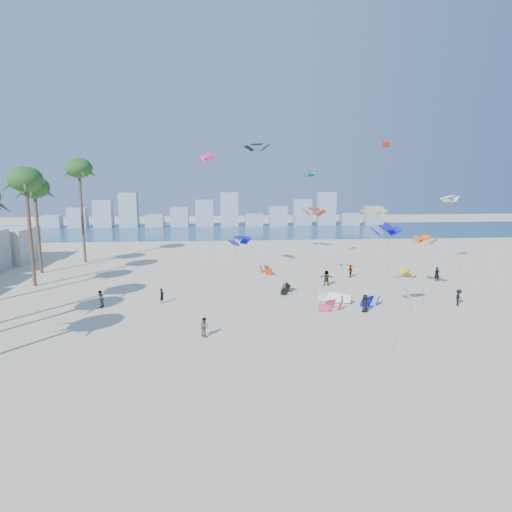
{
  "coord_description": "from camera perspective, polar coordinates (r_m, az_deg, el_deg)",
  "views": [
    {
      "loc": [
        -0.53,
        -29.44,
        12.98
      ],
      "look_at": [
        3.0,
        16.0,
        4.5
      ],
      "focal_mm": 31.04,
      "sensor_mm": 36.0,
      "label": 1
    }
  ],
  "objects": [
    {
      "name": "ocean",
      "position": [
        102.27,
        -4.11,
        3.23
      ],
      "size": [
        220.0,
        220.0,
        0.0
      ],
      "primitive_type": "plane",
      "color": "navy",
      "rests_on": "ground"
    },
    {
      "name": "kitesurfers_far",
      "position": [
        49.11,
        10.2,
        -3.91
      ],
      "size": [
        39.0,
        15.21,
        1.83
      ],
      "color": "black",
      "rests_on": "ground"
    },
    {
      "name": "distant_skyline",
      "position": [
        111.88,
        -4.78,
        5.43
      ],
      "size": [
        85.0,
        3.0,
        8.4
      ],
      "color": "#9EADBF",
      "rests_on": "ground"
    },
    {
      "name": "kitesurfer_near",
      "position": [
        46.16,
        -12.03,
        -5.03
      ],
      "size": [
        0.59,
        0.67,
        1.55
      ],
      "primitive_type": "imported",
      "rotation": [
        0.0,
        0.0,
        1.09
      ],
      "color": "black",
      "rests_on": "ground"
    },
    {
      "name": "kitesurfer_mid",
      "position": [
        36.42,
        -6.69,
        -9.07
      ],
      "size": [
        0.98,
        0.99,
        1.61
      ],
      "primitive_type": "imported",
      "rotation": [
        0.0,
        0.0,
        2.3
      ],
      "color": "gray",
      "rests_on": "ground"
    },
    {
      "name": "grounded_kites",
      "position": [
        50.06,
        9.32,
        -4.07
      ],
      "size": [
        19.43,
        19.1,
        1.03
      ],
      "color": "black",
      "rests_on": "ground"
    },
    {
      "name": "flying_kites",
      "position": [
        55.87,
        9.57,
        9.69
      ],
      "size": [
        36.03,
        36.94,
        18.24
      ],
      "color": "#0C10D9",
      "rests_on": "ground"
    },
    {
      "name": "ground",
      "position": [
        32.18,
        -3.21,
        -13.27
      ],
      "size": [
        220.0,
        220.0,
        0.0
      ],
      "primitive_type": "plane",
      "color": "beige",
      "rests_on": "ground"
    }
  ]
}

